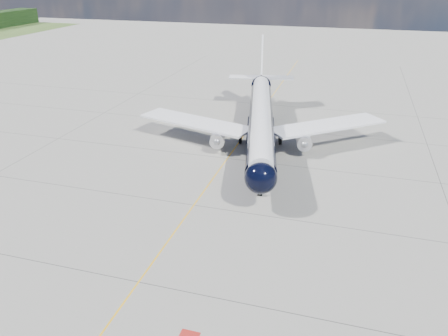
{
  "coord_description": "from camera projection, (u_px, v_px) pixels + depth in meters",
  "views": [
    {
      "loc": [
        16.73,
        -33.74,
        26.59
      ],
      "look_at": [
        2.93,
        13.18,
        4.0
      ],
      "focal_mm": 35.0,
      "sensor_mm": 36.0,
      "label": 1
    }
  ],
  "objects": [
    {
      "name": "main_airliner",
      "position": [
        261.0,
        117.0,
        70.46
      ],
      "size": [
        40.41,
        49.83,
        14.51
      ],
      "rotation": [
        0.0,
        0.0,
        0.21
      ],
      "color": "black",
      "rests_on": "ground"
    },
    {
      "name": "ground",
      "position": [
        236.0,
        147.0,
        70.95
      ],
      "size": [
        320.0,
        320.0,
        0.0
      ],
      "primitive_type": "plane",
      "color": "gray",
      "rests_on": "ground"
    },
    {
      "name": "taxiway_centerline",
      "position": [
        227.0,
        158.0,
        66.59
      ],
      "size": [
        0.16,
        160.0,
        0.01
      ],
      "primitive_type": "cube",
      "color": "#ECA60C",
      "rests_on": "ground"
    }
  ]
}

